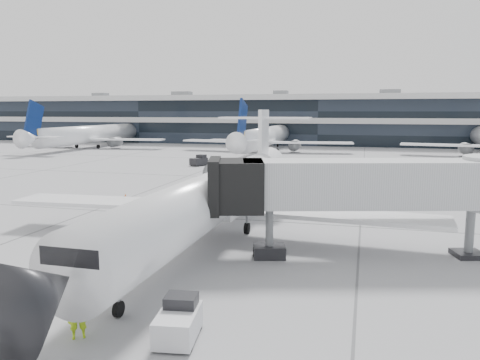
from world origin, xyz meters
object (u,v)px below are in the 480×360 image
(jet_bridge, at_px, (386,185))
(regional_jet, at_px, (215,195))
(ramp_worker, at_px, (77,312))
(baggage_tug, at_px, (179,321))

(jet_bridge, bearing_deg, regional_jet, 156.23)
(regional_jet, distance_m, ramp_worker, 13.53)
(jet_bridge, relative_size, ramp_worker, 8.89)
(regional_jet, xyz_separation_m, ramp_worker, (-0.53, -13.40, -1.72))
(ramp_worker, relative_size, baggage_tug, 0.79)
(regional_jet, height_order, jet_bridge, regional_jet)
(jet_bridge, relative_size, baggage_tug, 7.04)
(regional_jet, height_order, baggage_tug, regional_jet)
(ramp_worker, xyz_separation_m, baggage_tug, (3.31, 0.87, -0.30))
(regional_jet, bearing_deg, jet_bridge, -7.96)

